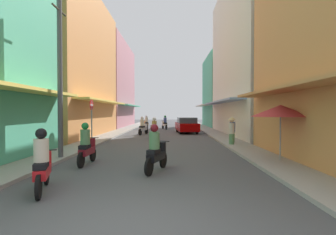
{
  "coord_description": "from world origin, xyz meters",
  "views": [
    {
      "loc": [
        0.64,
        -4.12,
        1.97
      ],
      "look_at": [
        0.26,
        21.8,
        1.39
      ],
      "focal_mm": 27.21,
      "sensor_mm": 36.0,
      "label": 1
    }
  ],
  "objects_px": {
    "motorbike_maroon": "(87,146)",
    "pedestrian_far": "(232,129)",
    "parked_car": "(187,125)",
    "vendor_umbrella": "(281,111)",
    "motorbike_red": "(43,163)",
    "motorbike_orange": "(146,123)",
    "motorbike_silver": "(143,127)",
    "street_sign_no_entry": "(92,116)",
    "pedestrian_foreground": "(231,130)",
    "motorbike_black": "(156,150)",
    "motorbike_white": "(165,123)",
    "utility_pole": "(60,76)",
    "motorbike_green": "(154,130)"
  },
  "relations": [
    {
      "from": "motorbike_silver",
      "to": "pedestrian_far",
      "type": "distance_m",
      "value": 8.82
    },
    {
      "from": "motorbike_white",
      "to": "parked_car",
      "type": "relative_size",
      "value": 0.41
    },
    {
      "from": "motorbike_green",
      "to": "vendor_umbrella",
      "type": "bearing_deg",
      "value": -57.41
    },
    {
      "from": "motorbike_white",
      "to": "motorbike_orange",
      "type": "distance_m",
      "value": 2.28
    },
    {
      "from": "motorbike_orange",
      "to": "street_sign_no_entry",
      "type": "distance_m",
      "value": 15.56
    },
    {
      "from": "motorbike_white",
      "to": "motorbike_orange",
      "type": "relative_size",
      "value": 0.99
    },
    {
      "from": "motorbike_maroon",
      "to": "motorbike_silver",
      "type": "bearing_deg",
      "value": 86.71
    },
    {
      "from": "motorbike_silver",
      "to": "pedestrian_far",
      "type": "height_order",
      "value": "pedestrian_far"
    },
    {
      "from": "pedestrian_far",
      "to": "street_sign_no_entry",
      "type": "relative_size",
      "value": 0.63
    },
    {
      "from": "motorbike_red",
      "to": "vendor_umbrella",
      "type": "height_order",
      "value": "vendor_umbrella"
    },
    {
      "from": "pedestrian_foreground",
      "to": "parked_car",
      "type": "bearing_deg",
      "value": 102.44
    },
    {
      "from": "motorbike_black",
      "to": "motorbike_red",
      "type": "distance_m",
      "value": 3.42
    },
    {
      "from": "motorbike_silver",
      "to": "pedestrian_foreground",
      "type": "height_order",
      "value": "pedestrian_foreground"
    },
    {
      "from": "motorbike_silver",
      "to": "motorbike_maroon",
      "type": "relative_size",
      "value": 0.96
    },
    {
      "from": "motorbike_red",
      "to": "motorbike_maroon",
      "type": "relative_size",
      "value": 0.96
    },
    {
      "from": "motorbike_orange",
      "to": "pedestrian_far",
      "type": "distance_m",
      "value": 15.5
    },
    {
      "from": "motorbike_silver",
      "to": "motorbike_red",
      "type": "distance_m",
      "value": 15.66
    },
    {
      "from": "motorbike_orange",
      "to": "vendor_umbrella",
      "type": "bearing_deg",
      "value": -70.29
    },
    {
      "from": "pedestrian_far",
      "to": "motorbike_white",
      "type": "bearing_deg",
      "value": 108.69
    },
    {
      "from": "motorbike_black",
      "to": "motorbike_white",
      "type": "relative_size",
      "value": 1.0
    },
    {
      "from": "motorbike_maroon",
      "to": "street_sign_no_entry",
      "type": "distance_m",
      "value": 4.9
    },
    {
      "from": "motorbike_red",
      "to": "motorbike_silver",
      "type": "bearing_deg",
      "value": 87.34
    },
    {
      "from": "motorbike_black",
      "to": "street_sign_no_entry",
      "type": "xyz_separation_m",
      "value": [
        -3.94,
        5.73,
        1.01
      ]
    },
    {
      "from": "vendor_umbrella",
      "to": "motorbike_maroon",
      "type": "bearing_deg",
      "value": -177.63
    },
    {
      "from": "motorbike_green",
      "to": "motorbike_white",
      "type": "height_order",
      "value": "same"
    },
    {
      "from": "motorbike_silver",
      "to": "street_sign_no_entry",
      "type": "bearing_deg",
      "value": -104.37
    },
    {
      "from": "motorbike_white",
      "to": "pedestrian_far",
      "type": "xyz_separation_m",
      "value": [
        4.49,
        -13.26,
        0.23
      ]
    },
    {
      "from": "vendor_umbrella",
      "to": "parked_car",
      "type": "bearing_deg",
      "value": 101.1
    },
    {
      "from": "motorbike_green",
      "to": "motorbike_white",
      "type": "distance_m",
      "value": 10.61
    },
    {
      "from": "motorbike_maroon",
      "to": "pedestrian_far",
      "type": "distance_m",
      "value": 9.16
    },
    {
      "from": "motorbike_black",
      "to": "motorbike_red",
      "type": "relative_size",
      "value": 1.0
    },
    {
      "from": "motorbike_silver",
      "to": "vendor_umbrella",
      "type": "relative_size",
      "value": 0.78
    },
    {
      "from": "parked_car",
      "to": "vendor_umbrella",
      "type": "xyz_separation_m",
      "value": [
        2.74,
        -13.94,
        1.27
      ]
    },
    {
      "from": "motorbike_red",
      "to": "motorbike_orange",
      "type": "distance_m",
      "value": 23.32
    },
    {
      "from": "vendor_umbrella",
      "to": "street_sign_no_entry",
      "type": "distance_m",
      "value": 9.61
    },
    {
      "from": "motorbike_orange",
      "to": "street_sign_no_entry",
      "type": "height_order",
      "value": "street_sign_no_entry"
    },
    {
      "from": "motorbike_orange",
      "to": "utility_pole",
      "type": "bearing_deg",
      "value": -94.75
    },
    {
      "from": "motorbike_green",
      "to": "motorbike_orange",
      "type": "height_order",
      "value": "same"
    },
    {
      "from": "vendor_umbrella",
      "to": "utility_pole",
      "type": "bearing_deg",
      "value": 176.18
    },
    {
      "from": "motorbike_silver",
      "to": "vendor_umbrella",
      "type": "xyz_separation_m",
      "value": [
        6.59,
        -12.1,
        1.31
      ]
    },
    {
      "from": "pedestrian_foreground",
      "to": "pedestrian_far",
      "type": "bearing_deg",
      "value": 73.95
    },
    {
      "from": "motorbike_white",
      "to": "motorbike_maroon",
      "type": "distance_m",
      "value": 19.48
    },
    {
      "from": "utility_pole",
      "to": "motorbike_maroon",
      "type": "bearing_deg",
      "value": -32.58
    },
    {
      "from": "pedestrian_foreground",
      "to": "motorbike_orange",
      "type": "bearing_deg",
      "value": 113.04
    },
    {
      "from": "motorbike_black",
      "to": "parked_car",
      "type": "distance_m",
      "value": 15.47
    },
    {
      "from": "motorbike_black",
      "to": "motorbike_green",
      "type": "xyz_separation_m",
      "value": [
        -0.75,
        9.84,
        0.0
      ]
    },
    {
      "from": "motorbike_red",
      "to": "motorbike_orange",
      "type": "height_order",
      "value": "same"
    },
    {
      "from": "pedestrian_far",
      "to": "utility_pole",
      "type": "bearing_deg",
      "value": -147.75
    },
    {
      "from": "motorbike_red",
      "to": "motorbike_orange",
      "type": "bearing_deg",
      "value": 89.44
    },
    {
      "from": "pedestrian_foreground",
      "to": "motorbike_green",
      "type": "bearing_deg",
      "value": 142.19
    }
  ]
}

